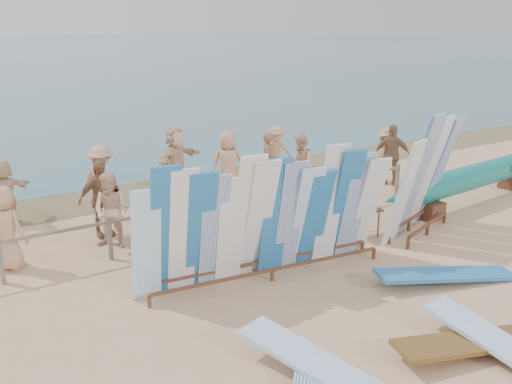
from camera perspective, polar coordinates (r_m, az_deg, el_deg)
ground at (r=9.65m, az=2.29°, el=-10.71°), size 160.00×160.00×0.00m
wet_sand_strip at (r=15.69m, az=-12.69°, el=0.02°), size 40.00×2.60×0.01m
fence at (r=11.79m, az=-5.92°, el=-2.14°), size 12.08×0.08×0.90m
main_surfboard_rack at (r=9.83m, az=1.24°, el=-3.10°), size 4.97×1.23×2.45m
side_surfboard_rack at (r=12.49m, az=17.15°, el=1.28°), size 2.54×1.44×2.77m
outrigger_canoe at (r=15.39m, az=22.17°, el=1.43°), size 7.41×1.25×1.05m
vendor_table at (r=12.24m, az=10.95°, el=-3.03°), size 0.89×0.70×1.06m
flat_board_d at (r=10.66m, az=19.35°, el=-8.90°), size 2.73×1.40×0.30m
flat_board_b at (r=8.68m, az=25.14°, el=-15.95°), size 0.66×2.71×0.37m
flat_board_c at (r=8.79m, az=22.40°, el=-15.16°), size 2.75×1.18×0.30m
beach_chair_left at (r=12.69m, az=-9.16°, el=-2.80°), size 0.65×0.66×0.77m
beach_chair_right at (r=13.02m, az=-6.07°, el=-2.07°), size 0.61×0.62×0.83m
stroller at (r=13.61m, az=3.22°, el=-0.35°), size 0.61×0.81×1.05m
beachgoer_7 at (r=15.08m, az=1.39°, el=3.16°), size 0.44×0.68×1.73m
beachgoer_5 at (r=15.31m, az=-8.41°, el=3.43°), size 1.78×1.29×1.85m
beachgoer_0 at (r=11.32m, az=-24.86°, el=-3.48°), size 0.81×0.87×1.65m
beachgoer_6 at (r=14.63m, az=-2.92°, el=2.92°), size 0.99×0.83×1.83m
beachgoer_4 at (r=12.34m, az=-16.01°, el=-0.71°), size 1.06×0.56×1.73m
beachgoer_11 at (r=13.99m, az=-24.96°, el=0.01°), size 1.50×0.92×1.54m
beachgoer_8 at (r=14.94m, az=4.65°, el=2.90°), size 0.75×0.91×1.69m
beachgoer_3 at (r=13.71m, az=-15.88°, el=1.15°), size 0.93×1.23×1.76m
beachgoer_9 at (r=16.56m, az=2.14°, el=4.22°), size 1.10×0.95×1.61m
beachgoer_2 at (r=11.67m, az=-14.95°, el=-1.91°), size 0.83×0.83×1.63m
beachgoer_10 at (r=16.27m, az=14.12°, el=3.79°), size 1.06×1.06×1.78m
beachgoer_extra_0 at (r=16.67m, az=13.49°, el=3.86°), size 0.99×1.09×1.62m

